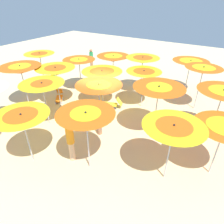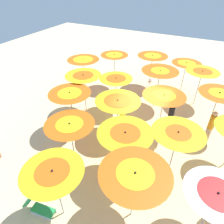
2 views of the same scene
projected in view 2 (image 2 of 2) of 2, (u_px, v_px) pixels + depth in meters
The scene contains 25 objects.
ground at pixel (139, 131), 11.15m from camera, with size 40.72×40.72×0.04m, color beige.
beach_umbrella_2 at pixel (219, 96), 9.76m from camera, with size 2.00×2.00×2.51m.
beach_umbrella_3 at pixel (202, 74), 12.14m from camera, with size 2.01×2.01×2.37m.
beach_umbrella_4 at pixel (186, 66), 13.65m from camera, with size 2.01×2.01×2.20m.
beach_umbrella_5 at pixel (217, 196), 5.80m from camera, with size 1.98×1.98×2.18m.
beach_umbrella_6 at pixel (177, 136), 7.74m from camera, with size 2.08×2.08×2.32m.
beach_umbrella_7 at pixel (164, 98), 9.85m from camera, with size 2.14×2.14×2.37m.
beach_umbrella_8 at pixel (160, 74), 11.91m from camera, with size 2.22×2.22×2.51m.
beach_umbrella_9 at pixel (152, 58), 14.06m from camera, with size 2.13×2.13×2.46m.
beach_umbrella_10 at pixel (135, 177), 6.06m from camera, with size 2.26×2.26×2.46m.
beach_umbrella_11 at pixel (125, 137), 7.66m from camera, with size 2.18×2.18×2.37m.
beach_umbrella_12 at pixel (118, 104), 9.83m from camera, with size 2.26×2.26×2.19m.
beach_umbrella_13 at pixel (116, 81), 11.62m from camera, with size 1.94×1.94×2.25m.
beach_umbrella_14 at pixel (114, 57), 13.97m from camera, with size 1.93×1.93×2.53m.
beach_umbrella_15 at pixel (53, 174), 6.04m from camera, with size 1.95×1.95×2.50m.
beach_umbrella_16 at pixel (70, 127), 8.35m from camera, with size 2.12×2.12×2.18m.
beach_umbrella_17 at pixel (70, 96), 10.03m from camera, with size 2.15×2.15×2.38m.
beach_umbrella_18 at pixel (83, 78), 11.51m from camera, with size 2.10×2.10×2.45m.
beach_umbrella_19 at pixel (83, 61), 14.08m from camera, with size 2.25×2.25×2.23m.
lounger_0 at pixel (112, 173), 8.58m from camera, with size 1.10×0.99×0.65m.
lounger_1 at pixel (121, 124), 11.27m from camera, with size 0.73×1.25×0.67m.
lounger_2 at pixel (41, 209), 7.29m from camera, with size 1.26×0.52×0.62m.
beachgoer_1 at pixel (211, 126), 9.89m from camera, with size 0.30×0.30×1.87m.
beachgoer_2 at pixel (170, 117), 10.60m from camera, with size 0.30×0.30×1.77m.
beach_ball at pixel (151, 80), 15.85m from camera, with size 0.30×0.30×0.30m, color white.
Camera 2 is at (-2.41, 8.21, 7.36)m, focal length 31.88 mm.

